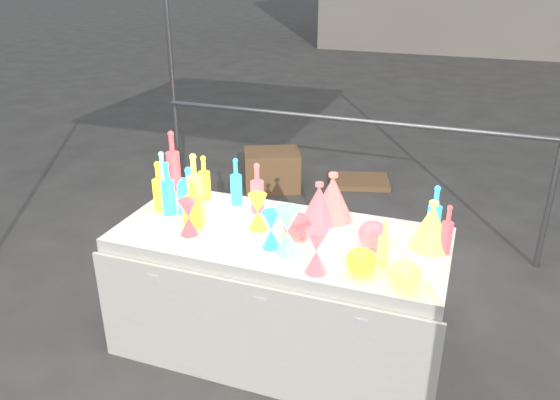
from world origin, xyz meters
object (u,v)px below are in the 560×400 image
(decanter_0, at_px, (194,205))
(lampshade_0, at_px, (332,196))
(bottle_0, at_px, (204,178))
(cardboard_box_closed, at_px, (272,170))
(globe_0, at_px, (361,263))
(hourglass_0, at_px, (188,217))
(display_table, at_px, (279,292))

(decanter_0, bearing_deg, lampshade_0, 13.00)
(bottle_0, height_order, decanter_0, bottle_0)
(cardboard_box_closed, xyz_separation_m, decanter_0, (0.41, -2.31, 0.68))
(cardboard_box_closed, distance_m, globe_0, 2.92)
(decanter_0, xyz_separation_m, hourglass_0, (0.02, -0.11, -0.03))
(display_table, distance_m, lampshade_0, 0.63)
(cardboard_box_closed, distance_m, hourglass_0, 2.54)
(bottle_0, bearing_deg, hourglass_0, -73.34)
(cardboard_box_closed, xyz_separation_m, hourglass_0, (0.44, -2.41, 0.66))
(display_table, height_order, bottle_0, bottle_0)
(globe_0, relative_size, lampshade_0, 0.54)
(display_table, bearing_deg, lampshade_0, 53.39)
(bottle_0, distance_m, globe_0, 1.22)
(globe_0, bearing_deg, display_table, 153.86)
(decanter_0, distance_m, hourglass_0, 0.11)
(globe_0, bearing_deg, decanter_0, 169.26)
(decanter_0, bearing_deg, bottle_0, 94.37)
(decanter_0, bearing_deg, cardboard_box_closed, 86.61)
(decanter_0, bearing_deg, display_table, -6.55)
(lampshade_0, bearing_deg, bottle_0, -156.83)
(cardboard_box_closed, relative_size, decanter_0, 2.11)
(decanter_0, height_order, globe_0, decanter_0)
(display_table, xyz_separation_m, decanter_0, (-0.48, -0.06, 0.50))
(display_table, bearing_deg, cardboard_box_closed, 111.73)
(cardboard_box_closed, height_order, lampshade_0, lampshade_0)
(globe_0, xyz_separation_m, lampshade_0, (-0.29, 0.54, 0.08))
(lampshade_0, bearing_deg, cardboard_box_closed, 142.60)
(decanter_0, height_order, hourglass_0, decanter_0)
(hourglass_0, relative_size, globe_0, 1.35)
(bottle_0, height_order, globe_0, bottle_0)
(cardboard_box_closed, height_order, decanter_0, decanter_0)
(decanter_0, height_order, lampshade_0, lampshade_0)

